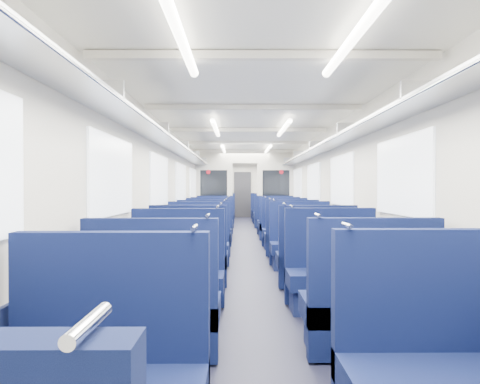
% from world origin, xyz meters
% --- Properties ---
extents(floor, '(2.80, 18.00, 0.01)m').
position_xyz_m(floor, '(0.00, 0.00, 0.00)').
color(floor, black).
rests_on(floor, ground).
extents(ceiling, '(2.80, 18.00, 0.01)m').
position_xyz_m(ceiling, '(0.00, 0.00, 2.35)').
color(ceiling, silver).
rests_on(ceiling, wall_left).
extents(wall_left, '(0.02, 18.00, 2.35)m').
position_xyz_m(wall_left, '(-1.40, 0.00, 1.18)').
color(wall_left, beige).
rests_on(wall_left, floor).
extents(dado_left, '(0.03, 17.90, 0.70)m').
position_xyz_m(dado_left, '(-1.39, 0.00, 0.35)').
color(dado_left, '#111839').
rests_on(dado_left, floor).
extents(wall_right, '(0.02, 18.00, 2.35)m').
position_xyz_m(wall_right, '(1.40, 0.00, 1.18)').
color(wall_right, beige).
rests_on(wall_right, floor).
extents(dado_right, '(0.03, 17.90, 0.70)m').
position_xyz_m(dado_right, '(1.39, 0.00, 0.35)').
color(dado_right, '#111839').
rests_on(dado_right, floor).
extents(wall_far, '(2.80, 0.02, 2.35)m').
position_xyz_m(wall_far, '(0.00, 9.00, 1.18)').
color(wall_far, beige).
rests_on(wall_far, floor).
extents(luggage_rack_left, '(0.36, 17.40, 0.18)m').
position_xyz_m(luggage_rack_left, '(-1.21, 0.00, 1.97)').
color(luggage_rack_left, '#B2B5BA').
rests_on(luggage_rack_left, wall_left).
extents(luggage_rack_right, '(0.36, 17.40, 0.18)m').
position_xyz_m(luggage_rack_right, '(1.21, 0.00, 1.97)').
color(luggage_rack_right, '#B2B5BA').
rests_on(luggage_rack_right, wall_right).
extents(windows, '(2.78, 15.60, 0.75)m').
position_xyz_m(windows, '(0.00, -0.46, 1.42)').
color(windows, white).
rests_on(windows, wall_left).
extents(ceiling_fittings, '(2.70, 16.06, 0.11)m').
position_xyz_m(ceiling_fittings, '(0.00, -0.26, 2.29)').
color(ceiling_fittings, beige).
rests_on(ceiling_fittings, ceiling).
extents(end_door, '(0.75, 0.06, 2.00)m').
position_xyz_m(end_door, '(0.00, 8.94, 1.00)').
color(end_door, black).
rests_on(end_door, floor).
extents(bulkhead, '(2.80, 0.10, 2.35)m').
position_xyz_m(bulkhead, '(-0.00, 2.43, 1.23)').
color(bulkhead, beige).
rests_on(bulkhead, floor).
extents(seat_3, '(1.00, 0.55, 1.12)m').
position_xyz_m(seat_3, '(0.83, -7.03, 0.34)').
color(seat_3, '#0E1845').
rests_on(seat_3, floor).
extents(seat_4, '(1.00, 0.55, 1.12)m').
position_xyz_m(seat_4, '(-0.83, -5.97, 0.34)').
color(seat_4, '#0E1845').
rests_on(seat_4, floor).
extents(seat_5, '(1.00, 0.55, 1.12)m').
position_xyz_m(seat_5, '(0.83, -5.94, 0.34)').
color(seat_5, '#0E1845').
rests_on(seat_5, floor).
extents(seat_6, '(1.00, 0.55, 1.12)m').
position_xyz_m(seat_6, '(-0.83, -4.84, 0.34)').
color(seat_6, '#0E1845').
rests_on(seat_6, floor).
extents(seat_7, '(1.00, 0.55, 1.12)m').
position_xyz_m(seat_7, '(0.83, -4.72, 0.34)').
color(seat_7, '#0E1845').
rests_on(seat_7, floor).
extents(seat_8, '(1.00, 0.55, 1.12)m').
position_xyz_m(seat_8, '(-0.83, -3.70, 0.34)').
color(seat_8, '#0E1845').
rests_on(seat_8, floor).
extents(seat_9, '(1.00, 0.55, 1.12)m').
position_xyz_m(seat_9, '(0.83, -3.76, 0.34)').
color(seat_9, '#0E1845').
rests_on(seat_9, floor).
extents(seat_10, '(1.00, 0.55, 1.12)m').
position_xyz_m(seat_10, '(-0.83, -2.57, 0.34)').
color(seat_10, '#0E1845').
rests_on(seat_10, floor).
extents(seat_11, '(1.00, 0.55, 1.12)m').
position_xyz_m(seat_11, '(0.83, -2.46, 0.34)').
color(seat_11, '#0E1845').
rests_on(seat_11, floor).
extents(seat_12, '(1.00, 0.55, 1.12)m').
position_xyz_m(seat_12, '(-0.83, -1.35, 0.34)').
color(seat_12, '#0E1845').
rests_on(seat_12, floor).
extents(seat_13, '(1.00, 0.55, 1.12)m').
position_xyz_m(seat_13, '(0.83, -1.30, 0.34)').
color(seat_13, '#0E1845').
rests_on(seat_13, floor).
extents(seat_14, '(1.00, 0.55, 1.12)m').
position_xyz_m(seat_14, '(-0.83, -0.30, 0.34)').
color(seat_14, '#0E1845').
rests_on(seat_14, floor).
extents(seat_15, '(1.00, 0.55, 1.12)m').
position_xyz_m(seat_15, '(0.83, -0.29, 0.34)').
color(seat_15, '#0E1845').
rests_on(seat_15, floor).
extents(seat_16, '(1.00, 0.55, 1.12)m').
position_xyz_m(seat_16, '(-0.83, 0.82, 0.34)').
color(seat_16, '#0E1845').
rests_on(seat_16, floor).
extents(seat_17, '(1.00, 0.55, 1.12)m').
position_xyz_m(seat_17, '(0.83, 1.03, 0.34)').
color(seat_17, '#0E1845').
rests_on(seat_17, floor).
extents(seat_18, '(1.00, 0.55, 1.12)m').
position_xyz_m(seat_18, '(-0.83, 2.07, 0.34)').
color(seat_18, '#0E1845').
rests_on(seat_18, floor).
extents(seat_19, '(1.00, 0.55, 1.12)m').
position_xyz_m(seat_19, '(0.83, 2.06, 0.34)').
color(seat_19, '#0E1845').
rests_on(seat_19, floor).
extents(seat_20, '(1.00, 0.55, 1.12)m').
position_xyz_m(seat_20, '(-0.83, 4.07, 0.34)').
color(seat_20, '#0E1845').
rests_on(seat_20, floor).
extents(seat_21, '(1.00, 0.55, 1.12)m').
position_xyz_m(seat_21, '(0.83, 4.13, 0.34)').
color(seat_21, '#0E1845').
rests_on(seat_21, floor).
extents(seat_22, '(1.00, 0.55, 1.12)m').
position_xyz_m(seat_22, '(-0.83, 5.32, 0.34)').
color(seat_22, '#0E1845').
rests_on(seat_22, floor).
extents(seat_23, '(1.00, 0.55, 1.12)m').
position_xyz_m(seat_23, '(0.83, 5.37, 0.34)').
color(seat_23, '#0E1845').
rests_on(seat_23, floor).
extents(seat_24, '(1.00, 0.55, 1.12)m').
position_xyz_m(seat_24, '(-0.83, 6.40, 0.34)').
color(seat_24, '#0E1845').
rests_on(seat_24, floor).
extents(seat_25, '(1.00, 0.55, 1.12)m').
position_xyz_m(seat_25, '(0.83, 6.46, 0.34)').
color(seat_25, '#0E1845').
rests_on(seat_25, floor).
extents(seat_26, '(1.00, 0.55, 1.12)m').
position_xyz_m(seat_26, '(-0.83, 7.54, 0.34)').
color(seat_26, '#0E1845').
rests_on(seat_26, floor).
extents(seat_27, '(1.00, 0.55, 1.12)m').
position_xyz_m(seat_27, '(0.83, 7.69, 0.34)').
color(seat_27, '#0E1845').
rests_on(seat_27, floor).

